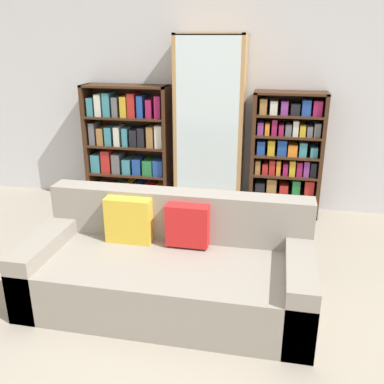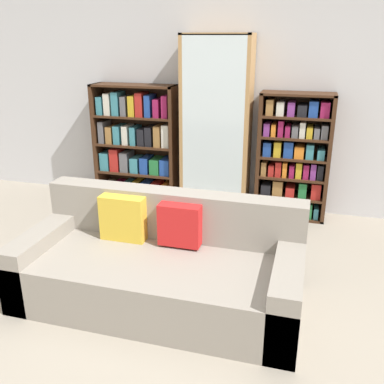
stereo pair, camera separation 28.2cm
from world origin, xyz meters
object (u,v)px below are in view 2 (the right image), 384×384
at_px(couch, 161,267).
at_px(display_cabinet, 216,127).
at_px(bookshelf_right, 293,158).
at_px(bookshelf_left, 137,146).
at_px(wine_bottle, 248,220).

height_order(couch, display_cabinet, display_cabinet).
bearing_deg(bookshelf_right, bookshelf_left, 179.99).
relative_size(couch, wine_bottle, 5.58).
xyz_separation_m(couch, bookshelf_right, (0.84, 1.93, 0.40)).
height_order(couch, wine_bottle, couch).
height_order(bookshelf_right, wine_bottle, bookshelf_right).
bearing_deg(bookshelf_right, wine_bottle, -121.10).
bearing_deg(couch, wine_bottle, 70.39).
xyz_separation_m(couch, wine_bottle, (0.47, 1.31, -0.11)).
distance_m(display_cabinet, wine_bottle, 1.12).
bearing_deg(wine_bottle, couch, -109.61).
xyz_separation_m(couch, display_cabinet, (-0.01, 1.92, 0.70)).
relative_size(display_cabinet, bookshelf_right, 1.42).
distance_m(couch, bookshelf_left, 2.21).
bearing_deg(couch, bookshelf_right, 66.45).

